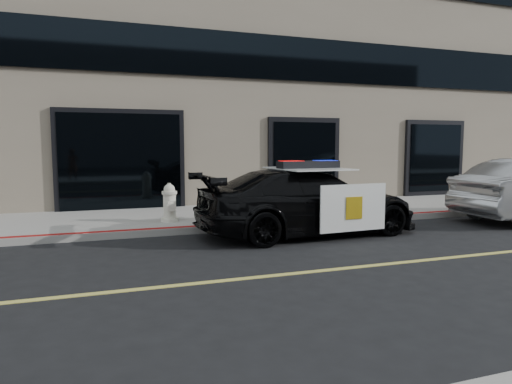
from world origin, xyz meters
name	(u,v)px	position (x,y,z in m)	size (l,w,h in m)	color
ground	(224,281)	(0.00, 0.00, 0.00)	(120.00, 120.00, 0.00)	black
sidewalk_n	(168,219)	(0.00, 5.25, 0.07)	(60.00, 3.50, 0.15)	gray
building_n	(142,25)	(0.00, 10.50, 6.00)	(60.00, 7.00, 12.00)	#756856
police_car	(308,201)	(2.58, 2.66, 0.71)	(2.47, 5.00, 1.58)	black
fire_hydrant	(170,204)	(-0.09, 4.37, 0.57)	(0.40, 0.56, 0.89)	white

